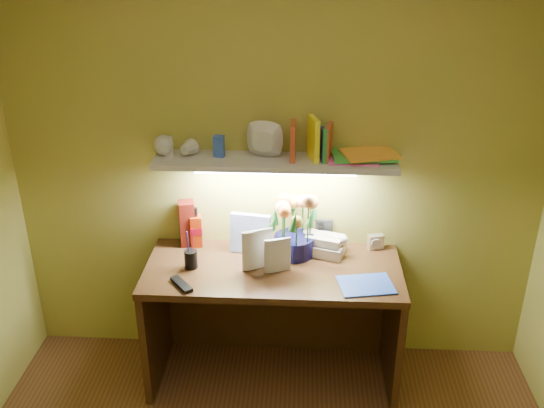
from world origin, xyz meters
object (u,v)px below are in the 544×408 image
(desk, at_px, (273,324))
(desk_clock, at_px, (376,242))
(whisky_bottle, at_px, (196,227))
(telephone, at_px, (325,243))
(flower_bouquet, at_px, (294,223))

(desk, distance_m, desk_clock, 0.75)
(desk, relative_size, whisky_bottle, 5.80)
(telephone, bearing_deg, desk_clock, 31.10)
(desk, xyz_separation_m, flower_bouquet, (0.11, 0.16, 0.57))
(telephone, xyz_separation_m, desk_clock, (0.29, 0.07, -0.02))
(desk, distance_m, telephone, 0.55)
(telephone, bearing_deg, desk, -129.22)
(desk, height_order, flower_bouquet, flower_bouquet)
(desk, xyz_separation_m, whisky_bottle, (-0.46, 0.23, 0.50))
(desk, bearing_deg, desk_clock, 23.15)
(flower_bouquet, xyz_separation_m, telephone, (0.17, 0.02, -0.13))
(whisky_bottle, bearing_deg, desk_clock, 1.09)
(desk, distance_m, whisky_bottle, 0.71)
(desk, height_order, whisky_bottle, whisky_bottle)
(telephone, relative_size, desk_clock, 2.53)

